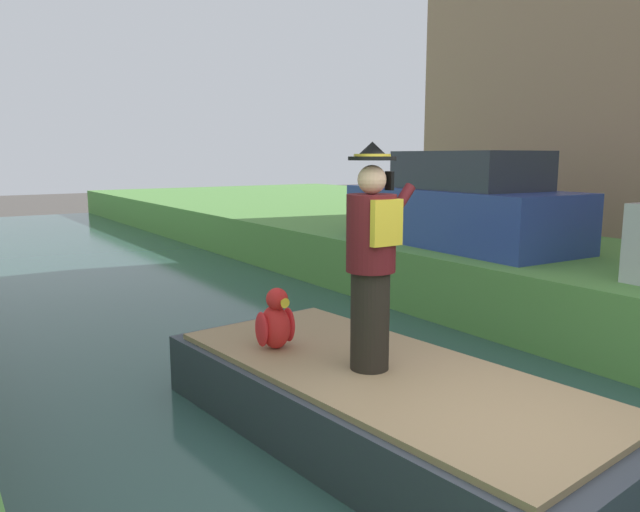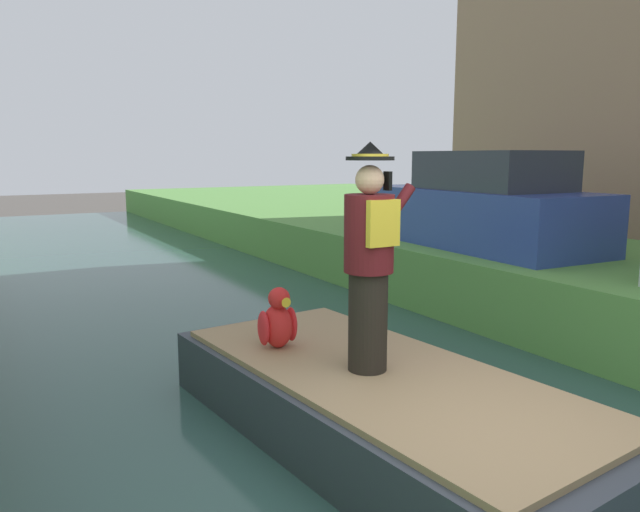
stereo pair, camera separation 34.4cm
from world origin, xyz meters
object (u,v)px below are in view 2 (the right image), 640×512
at_px(boat, 379,405).
at_px(parrot_plush, 278,321).
at_px(parked_car_blue, 483,207).
at_px(person_pirate, 370,259).

height_order(boat, parrot_plush, parrot_plush).
relative_size(parrot_plush, parked_car_blue, 0.14).
relative_size(boat, parrot_plush, 7.63).
height_order(boat, person_pirate, person_pirate).
xyz_separation_m(parrot_plush, parked_car_blue, (4.71, 2.21, 0.70)).
distance_m(person_pirate, parrot_plush, 1.19).
height_order(parrot_plush, parked_car_blue, parked_car_blue).
xyz_separation_m(person_pirate, parrot_plush, (-0.39, 0.90, -0.68)).
bearing_deg(parrot_plush, person_pirate, -66.71).
relative_size(boat, parked_car_blue, 1.07).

